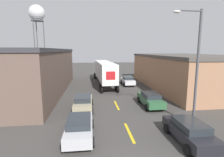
% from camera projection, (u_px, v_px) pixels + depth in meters
% --- Properties ---
extents(road_centerline, '(0.20, 16.31, 0.01)m').
position_uv_depth(road_centerline, '(129.00, 132.00, 12.99)').
color(road_centerline, gold).
rests_on(road_centerline, ground_plane).
extents(warehouse_left, '(11.06, 23.77, 6.25)m').
position_uv_depth(warehouse_left, '(25.00, 71.00, 24.73)').
color(warehouse_left, brown).
rests_on(warehouse_left, ground_plane).
extents(warehouse_right, '(11.53, 21.85, 5.33)m').
position_uv_depth(warehouse_right, '(184.00, 71.00, 28.46)').
color(warehouse_right, '#9E7051').
rests_on(warehouse_right, ground_plane).
extents(semi_truck, '(3.37, 16.22, 4.05)m').
position_uv_depth(semi_truck, '(104.00, 70.00, 31.57)').
color(semi_truck, silver).
rests_on(semi_truck, ground_plane).
extents(parked_car_right_near, '(1.99, 4.55, 1.50)m').
position_uv_depth(parked_car_right_near, '(189.00, 131.00, 11.48)').
color(parked_car_right_near, black).
rests_on(parked_car_right_near, ground_plane).
extents(parked_car_right_mid, '(1.99, 4.55, 1.50)m').
position_uv_depth(parked_car_right_mid, '(150.00, 99.00, 18.97)').
color(parked_car_right_mid, '#2D5B38').
rests_on(parked_car_right_mid, ground_plane).
extents(parked_car_right_far, '(1.99, 4.55, 1.50)m').
position_uv_depth(parked_car_right_far, '(128.00, 80.00, 30.67)').
color(parked_car_right_far, silver).
rests_on(parked_car_right_far, ground_plane).
extents(parked_car_left_near, '(1.99, 4.55, 1.50)m').
position_uv_depth(parked_car_left_near, '(80.00, 127.00, 12.12)').
color(parked_car_left_near, '#B2B2B7').
rests_on(parked_car_left_near, ground_plane).
extents(parked_car_left_far, '(1.99, 4.55, 1.50)m').
position_uv_depth(parked_car_left_far, '(83.00, 102.00, 17.78)').
color(parked_car_left_far, tan).
rests_on(parked_car_left_far, ground_plane).
extents(water_tower, '(4.99, 4.99, 20.13)m').
position_uv_depth(water_tower, '(37.00, 14.00, 55.08)').
color(water_tower, '#47474C').
rests_on(water_tower, ground_plane).
extents(street_lamp, '(2.30, 0.32, 9.08)m').
position_uv_depth(street_lamp, '(195.00, 62.00, 13.54)').
color(street_lamp, '#4C4C51').
rests_on(street_lamp, ground_plane).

